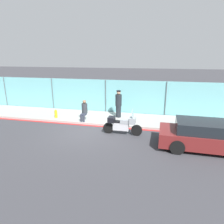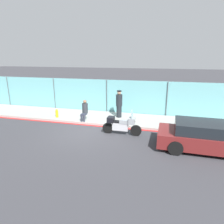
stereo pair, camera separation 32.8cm
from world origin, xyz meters
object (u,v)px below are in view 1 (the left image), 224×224
Objects in this scene: motorcycle at (122,125)px; person_seated_on_curb at (84,109)px; parked_car_left_down_street at (206,136)px; officer_standing at (119,104)px; fire_hydrant at (56,114)px.

person_seated_on_curb is at bearing 151.77° from motorcycle.
person_seated_on_curb reaches higher than parked_car_left_down_street.
motorcycle is 1.19× the size of officer_standing.
motorcycle is 0.50× the size of parked_car_left_down_street.
parked_car_left_down_street is at bearing -11.74° from motorcycle.
fire_hydrant is at bearing 166.08° from parked_car_left_down_street.
person_seated_on_curb is 0.31× the size of parked_car_left_down_street.
officer_standing is 6.11m from parked_car_left_down_street.
officer_standing is (-0.73, 2.73, 0.52)m from motorcycle.
parked_car_left_down_street is (4.15, -0.91, 0.08)m from motorcycle.
motorcycle is 2.88m from officer_standing.
person_seated_on_curb is (-2.79, 1.53, 0.32)m from motorcycle.
person_seated_on_curb is 2.17m from fire_hydrant.
parked_car_left_down_street reaches higher than fire_hydrant.
fire_hydrant is (-9.06, 2.52, -0.23)m from parked_car_left_down_street.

